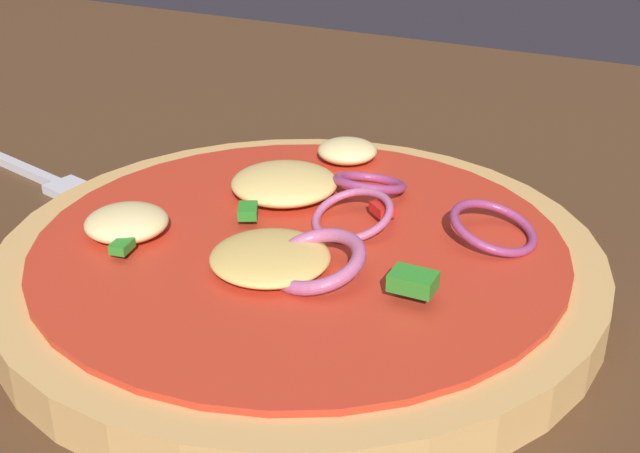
{
  "coord_description": "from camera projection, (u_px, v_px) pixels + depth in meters",
  "views": [
    {
      "loc": [
        0.18,
        -0.3,
        0.23
      ],
      "look_at": [
        0.03,
        0.01,
        0.05
      ],
      "focal_mm": 48.2,
      "sensor_mm": 36.0,
      "label": 1
    }
  ],
  "objects": [
    {
      "name": "dining_table",
      "position": [
        251.0,
        297.0,
        0.4
      ],
      "size": [
        1.28,
        0.84,
        0.03
      ],
      "color": "#4C301C",
      "rests_on": "ground"
    },
    {
      "name": "pizza",
      "position": [
        299.0,
        260.0,
        0.38
      ],
      "size": [
        0.26,
        0.26,
        0.04
      ],
      "color": "tan",
      "rests_on": "dining_table"
    },
    {
      "name": "fork",
      "position": [
        31.0,
        172.0,
        0.49
      ],
      "size": [
        0.17,
        0.05,
        0.01
      ],
      "color": "silver",
      "rests_on": "dining_table"
    }
  ]
}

